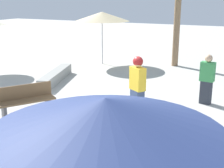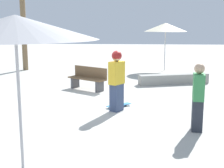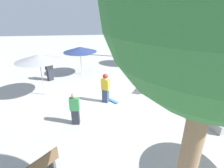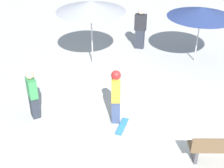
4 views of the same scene
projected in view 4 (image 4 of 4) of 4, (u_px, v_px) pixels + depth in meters
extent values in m
plane|color=#B2AFA8|center=(148.00, 126.00, 9.25)|extent=(60.00, 60.00, 0.00)
cube|color=#38476B|center=(116.00, 110.00, 9.29)|extent=(0.40, 0.43, 0.77)
cube|color=yellow|center=(116.00, 90.00, 8.93)|extent=(0.46, 0.52, 0.64)
sphere|color=beige|center=(116.00, 76.00, 8.70)|extent=(0.25, 0.25, 0.25)
sphere|color=maroon|center=(116.00, 75.00, 8.68)|extent=(0.28, 0.28, 0.28)
cube|color=teal|center=(122.00, 126.00, 9.14)|extent=(0.75, 0.65, 0.02)
cylinder|color=silver|center=(123.00, 133.00, 8.93)|extent=(0.06, 0.06, 0.05)
cylinder|color=silver|center=(117.00, 132.00, 8.98)|extent=(0.06, 0.06, 0.05)
cylinder|color=silver|center=(127.00, 123.00, 9.34)|extent=(0.06, 0.06, 0.05)
cylinder|color=silver|center=(122.00, 121.00, 9.38)|extent=(0.06, 0.06, 0.05)
cube|color=#47474C|center=(195.00, 153.00, 7.97)|extent=(0.29, 0.37, 0.40)
cube|color=brown|center=(221.00, 147.00, 7.85)|extent=(1.57, 1.26, 0.05)
cylinder|color=#B7B7BC|center=(198.00, 37.00, 12.43)|extent=(0.05, 0.05, 2.12)
cone|color=navy|center=(202.00, 12.00, 11.92)|extent=(2.62, 2.62, 0.38)
cylinder|color=#B7B7BC|center=(92.00, 35.00, 12.17)|extent=(0.05, 0.05, 2.42)
cone|color=#99999E|center=(91.00, 6.00, 11.58)|extent=(2.65, 2.65, 0.39)
cube|color=#282D38|center=(35.00, 106.00, 9.49)|extent=(0.27, 0.36, 0.73)
cube|color=#388C4C|center=(32.00, 88.00, 9.15)|extent=(0.29, 0.45, 0.60)
sphere|color=tan|center=(30.00, 75.00, 8.93)|extent=(0.24, 0.24, 0.24)
cube|color=#282D38|center=(140.00, 39.00, 13.86)|extent=(0.46, 0.47, 0.85)
cube|color=#232328|center=(141.00, 22.00, 13.46)|extent=(0.54, 0.55, 0.70)
sphere|color=beige|center=(141.00, 11.00, 13.21)|extent=(0.28, 0.28, 0.28)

